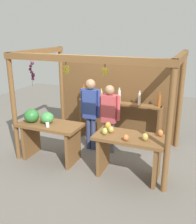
# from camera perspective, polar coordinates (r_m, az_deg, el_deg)

# --- Properties ---
(ground_plane) EXTENTS (12.00, 12.00, 0.00)m
(ground_plane) POSITION_cam_1_polar(r_m,az_deg,el_deg) (5.84, 0.73, -8.91)
(ground_plane) COLOR slate
(ground_plane) RESTS_ON ground
(market_stall) EXTENTS (3.20, 2.03, 2.24)m
(market_stall) POSITION_cam_1_polar(r_m,az_deg,el_deg) (5.78, 2.36, 4.66)
(market_stall) COLOR brown
(market_stall) RESTS_ON ground
(fruit_counter_left) EXTENTS (1.29, 0.64, 1.09)m
(fruit_counter_left) POSITION_cam_1_polar(r_m,az_deg,el_deg) (5.37, -11.45, -3.76)
(fruit_counter_left) COLOR brown
(fruit_counter_left) RESTS_ON ground
(fruit_counter_right) EXTENTS (1.29, 0.64, 0.96)m
(fruit_counter_right) POSITION_cam_1_polar(r_m,az_deg,el_deg) (4.73, 7.00, -7.77)
(fruit_counter_right) COLOR brown
(fruit_counter_right) RESTS_ON ground
(bottle_shelf_unit) EXTENTS (2.05, 0.22, 1.36)m
(bottle_shelf_unit) POSITION_cam_1_polar(r_m,az_deg,el_deg) (6.12, 4.74, 0.33)
(bottle_shelf_unit) COLOR brown
(bottle_shelf_unit) RESTS_ON ground
(vendor_man) EXTENTS (0.48, 0.22, 1.64)m
(vendor_man) POSITION_cam_1_polar(r_m,az_deg,el_deg) (5.62, -1.67, 0.83)
(vendor_man) COLOR navy
(vendor_man) RESTS_ON ground
(vendor_woman) EXTENTS (0.48, 0.21, 1.54)m
(vendor_woman) POSITION_cam_1_polar(r_m,az_deg,el_deg) (5.50, 2.56, -0.31)
(vendor_woman) COLOR #575A5F
(vendor_woman) RESTS_ON ground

